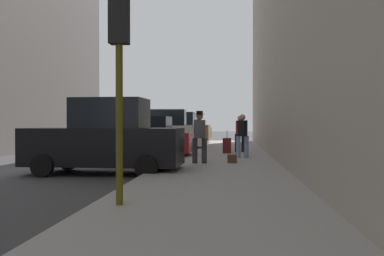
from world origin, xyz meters
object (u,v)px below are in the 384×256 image
(fire_hydrant, at_px, (191,144))
(duffel_bag, at_px, (232,159))
(parked_dark_green_sedan, at_px, (186,131))
(pedestrian_with_beanie, at_px, (200,134))
(parked_white_van, at_px, (164,131))
(rolling_suitcase, at_px, (227,145))
(parked_bronze_suv, at_px, (177,130))
(pedestrian_in_red_jacket, at_px, (240,132))
(parked_black_suv, at_px, (106,139))
(parked_red_hatchback, at_px, (144,138))
(traffic_light, at_px, (119,50))
(pedestrian_in_jeans, at_px, (242,133))

(fire_hydrant, distance_m, duffel_bag, 6.01)
(duffel_bag, bearing_deg, parked_dark_green_sedan, 100.35)
(parked_dark_green_sedan, xyz_separation_m, pedestrian_with_beanie, (2.66, -20.90, 0.29))
(parked_white_van, bearing_deg, rolling_suitcase, -49.25)
(parked_bronze_suv, distance_m, pedestrian_with_beanie, 15.11)
(pedestrian_in_red_jacket, relative_size, rolling_suitcase, 1.64)
(parked_black_suv, bearing_deg, parked_red_hatchback, 90.00)
(traffic_light, relative_size, pedestrian_in_jeans, 2.11)
(parked_red_hatchback, height_order, parked_dark_green_sedan, same)
(parked_bronze_suv, relative_size, pedestrian_with_beanie, 2.62)
(parked_white_van, bearing_deg, parked_bronze_suv, 90.00)
(fire_hydrant, bearing_deg, parked_dark_green_sedan, 96.90)
(traffic_light, height_order, pedestrian_in_red_jacket, traffic_light)
(rolling_suitcase, bearing_deg, parked_black_suv, -116.84)
(traffic_light, distance_m, rolling_suitcase, 12.69)
(traffic_light, height_order, duffel_bag, traffic_light)
(duffel_bag, bearing_deg, parked_red_hatchback, 139.39)
(parked_dark_green_sedan, bearing_deg, parked_red_hatchback, -90.00)
(fire_hydrant, bearing_deg, rolling_suitcase, -30.60)
(parked_dark_green_sedan, bearing_deg, parked_white_van, -90.00)
(parked_bronze_suv, height_order, duffel_bag, parked_bronze_suv)
(fire_hydrant, distance_m, pedestrian_in_red_jacket, 2.43)
(fire_hydrant, bearing_deg, parked_bronze_suv, 101.47)
(pedestrian_in_jeans, bearing_deg, pedestrian_with_beanie, -120.97)
(pedestrian_in_jeans, bearing_deg, fire_hydrant, 124.25)
(parked_dark_green_sedan, bearing_deg, pedestrian_with_beanie, -82.76)
(traffic_light, height_order, pedestrian_with_beanie, traffic_light)
(traffic_light, xyz_separation_m, duffel_bag, (1.91, 7.72, -2.47))
(parked_black_suv, bearing_deg, parked_dark_green_sedan, 90.00)
(parked_red_hatchback, distance_m, rolling_suitcase, 3.83)
(parked_white_van, bearing_deg, fire_hydrant, -59.64)
(pedestrian_with_beanie, bearing_deg, pedestrian_in_jeans, 59.03)
(parked_red_hatchback, relative_size, parked_dark_green_sedan, 1.00)
(parked_red_hatchback, xyz_separation_m, parked_dark_green_sedan, (-0.00, 17.37, 0.00))
(traffic_light, relative_size, rolling_suitcase, 3.46)
(pedestrian_in_red_jacket, distance_m, pedestrian_with_beanie, 5.85)
(fire_hydrant, height_order, pedestrian_in_jeans, pedestrian_in_jeans)
(pedestrian_with_beanie, relative_size, pedestrian_in_jeans, 1.04)
(traffic_light, xyz_separation_m, pedestrian_in_jeans, (2.31, 9.93, -1.65))
(pedestrian_in_jeans, height_order, rolling_suitcase, pedestrian_in_jeans)
(traffic_light, bearing_deg, pedestrian_with_beanie, 83.81)
(parked_red_hatchback, relative_size, pedestrian_with_beanie, 2.39)
(fire_hydrant, xyz_separation_m, traffic_light, (0.05, -13.40, 2.26))
(traffic_light, bearing_deg, parked_bronze_suv, 94.76)
(parked_white_van, height_order, rolling_suitcase, parked_white_van)
(fire_hydrant, height_order, pedestrian_in_red_jacket, pedestrian_in_red_jacket)
(parked_black_suv, bearing_deg, parked_bronze_suv, 90.00)
(pedestrian_in_jeans, distance_m, duffel_bag, 2.39)
(parked_white_van, distance_m, duffel_bag, 9.56)
(parked_black_suv, height_order, pedestrian_in_jeans, parked_black_suv)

